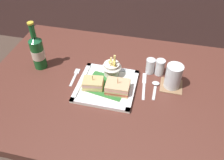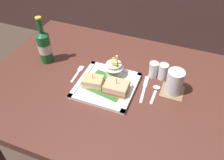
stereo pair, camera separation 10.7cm
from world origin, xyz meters
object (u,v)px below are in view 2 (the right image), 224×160
(square_plate, at_px, (106,85))
(sandwich_half_right, at_px, (116,88))
(water_glass, at_px, (174,83))
(knife, at_px, (144,88))
(sandwich_half_left, at_px, (93,82))
(beer_bottle, at_px, (44,46))
(fork, at_px, (78,73))
(spoon, at_px, (156,90))
(dining_table, at_px, (117,101))
(fries_cup, at_px, (114,67))
(salt_shaker, at_px, (153,70))
(pepper_shaker, at_px, (163,72))

(square_plate, xyz_separation_m, sandwich_half_right, (0.06, -0.02, 0.03))
(water_glass, height_order, knife, water_glass)
(sandwich_half_left, height_order, water_glass, water_glass)
(knife, bearing_deg, beer_bottle, 178.36)
(fork, xyz_separation_m, spoon, (0.39, 0.02, 0.00))
(dining_table, bearing_deg, water_glass, 12.85)
(dining_table, xyz_separation_m, sandwich_half_left, (-0.10, -0.04, 0.13))
(fries_cup, xyz_separation_m, water_glass, (0.28, -0.00, -0.00))
(square_plate, height_order, sandwich_half_left, sandwich_half_left)
(dining_table, xyz_separation_m, sandwich_half_right, (0.01, -0.04, 0.14))
(fries_cup, bearing_deg, knife, -9.09)
(spoon, relative_size, salt_shaker, 1.53)
(fries_cup, bearing_deg, beer_bottle, -178.33)
(dining_table, height_order, fries_cup, fries_cup)
(beer_bottle, relative_size, fork, 1.96)
(fries_cup, relative_size, spoon, 0.96)
(dining_table, bearing_deg, beer_bottle, 173.05)
(fries_cup, distance_m, knife, 0.17)
(beer_bottle, distance_m, fork, 0.21)
(fork, bearing_deg, sandwich_half_left, -28.58)
(dining_table, height_order, water_glass, water_glass)
(sandwich_half_left, bearing_deg, dining_table, 22.15)
(fries_cup, height_order, pepper_shaker, fries_cup)
(beer_bottle, relative_size, water_glass, 2.17)
(sandwich_half_right, bearing_deg, fries_cup, 116.45)
(square_plate, height_order, water_glass, water_glass)
(fork, height_order, pepper_shaker, pepper_shaker)
(fork, bearing_deg, water_glass, 4.65)
(fork, xyz_separation_m, knife, (0.33, 0.02, -0.00))
(spoon, bearing_deg, beer_bottle, 178.77)
(water_glass, bearing_deg, knife, -170.41)
(dining_table, bearing_deg, spoon, 12.20)
(dining_table, bearing_deg, sandwich_half_left, -157.85)
(sandwich_half_right, height_order, beer_bottle, beer_bottle)
(sandwich_half_left, bearing_deg, fork, 151.42)
(dining_table, distance_m, salt_shaker, 0.23)
(beer_bottle, bearing_deg, pepper_shaker, 7.83)
(beer_bottle, bearing_deg, sandwich_half_left, -16.85)
(beer_bottle, distance_m, salt_shaker, 0.55)
(knife, height_order, salt_shaker, salt_shaker)
(square_plate, height_order, spoon, square_plate)
(dining_table, distance_m, square_plate, 0.12)
(dining_table, bearing_deg, fries_cup, 124.54)
(beer_bottle, xyz_separation_m, pepper_shaker, (0.59, 0.08, -0.06))
(beer_bottle, bearing_deg, fork, -9.28)
(sandwich_half_left, bearing_deg, square_plate, 21.65)
(sandwich_half_left, relative_size, fork, 0.78)
(sandwich_half_right, height_order, water_glass, water_glass)
(beer_bottle, bearing_deg, water_glass, 0.51)
(sandwich_half_left, relative_size, beer_bottle, 0.40)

